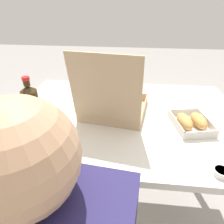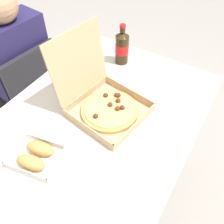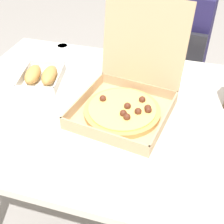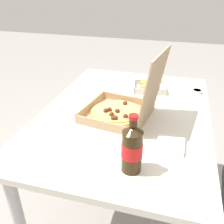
# 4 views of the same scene
# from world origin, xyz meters

# --- Properties ---
(ground_plane) EXTENTS (10.00, 10.00, 0.00)m
(ground_plane) POSITION_xyz_m (0.00, 0.00, 0.00)
(ground_plane) COLOR gray
(dining_table) EXTENTS (1.16, 0.83, 0.75)m
(dining_table) POSITION_xyz_m (0.00, 0.00, 0.66)
(dining_table) COLOR silver
(dining_table) RESTS_ON ground_plane
(chair) EXTENTS (0.44, 0.44, 0.83)m
(chair) POSITION_xyz_m (0.13, 0.65, 0.48)
(chair) COLOR #232328
(chair) RESTS_ON ground_plane
(diner_person) EXTENTS (0.38, 0.43, 1.15)m
(diner_person) POSITION_xyz_m (0.14, 0.71, 0.69)
(diner_person) COLOR #333847
(diner_person) RESTS_ON ground_plane
(pizza_box_open) EXTENTS (0.35, 0.39, 0.34)m
(pizza_box_open) POSITION_xyz_m (0.06, -0.00, 0.80)
(pizza_box_open) COLOR tan
(pizza_box_open) RESTS_ON dining_table
(bread_side_box) EXTENTS (0.18, 0.22, 0.06)m
(bread_side_box) POSITION_xyz_m (-0.31, 0.08, 0.77)
(bread_side_box) COLOR white
(bread_side_box) RESTS_ON dining_table
(cola_bottle) EXTENTS (0.07, 0.07, 0.22)m
(cola_bottle) POSITION_xyz_m (0.41, 0.12, 0.84)
(cola_bottle) COLOR #33230F
(cola_bottle) RESTS_ON dining_table
(paper_menu) EXTENTS (0.25, 0.22, 0.00)m
(paper_menu) POSITION_xyz_m (-0.30, -0.20, 0.75)
(paper_menu) COLOR white
(paper_menu) RESTS_ON dining_table
(napkin_pile) EXTENTS (0.11, 0.11, 0.02)m
(napkin_pile) POSITION_xyz_m (0.24, 0.24, 0.76)
(napkin_pile) COLOR white
(napkin_pile) RESTS_ON dining_table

